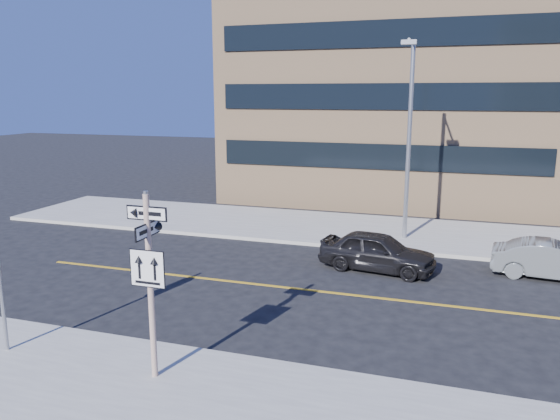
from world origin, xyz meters
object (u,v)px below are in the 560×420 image
(parked_car_a, at_px, (377,251))
(parked_car_b, at_px, (552,260))
(sign_pole, at_px, (150,275))
(streetlight_a, at_px, (409,129))

(parked_car_a, bearing_deg, parked_car_b, -71.73)
(parked_car_a, distance_m, parked_car_b, 5.81)
(sign_pole, xyz_separation_m, parked_car_b, (9.19, 10.16, -1.80))
(parked_car_a, height_order, streetlight_a, streetlight_a)
(sign_pole, bearing_deg, parked_car_b, 47.86)
(sign_pole, relative_size, streetlight_a, 0.51)
(parked_car_a, relative_size, streetlight_a, 0.51)
(parked_car_a, bearing_deg, sign_pole, 168.55)
(sign_pole, relative_size, parked_car_b, 1.05)
(sign_pole, height_order, parked_car_a, sign_pole)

